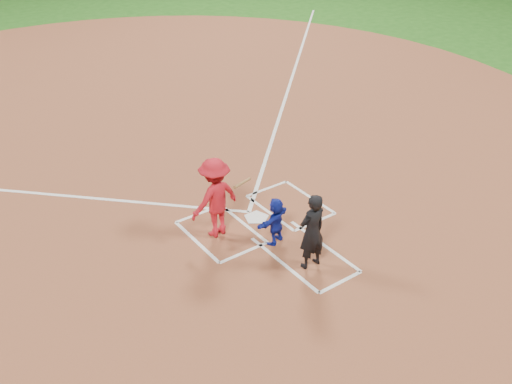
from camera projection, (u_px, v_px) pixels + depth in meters
ground at (256, 218)px, 13.03m from camera, size 120.00×120.00×0.00m
home_plate_dirt at (140, 129)px, 17.21m from camera, size 28.00×28.00×0.01m
home_plate at (256, 218)px, 13.02m from camera, size 0.60×0.60×0.02m
catcher at (276, 221)px, 11.97m from camera, size 1.03×0.60×1.06m
umpire at (312, 231)px, 11.11m from camera, size 0.61×0.40×1.65m
chalk_markings at (151, 137)px, 16.71m from camera, size 28.35×17.32×0.01m
batter_at_plate at (215, 198)px, 12.04m from camera, size 1.59×0.81×1.81m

